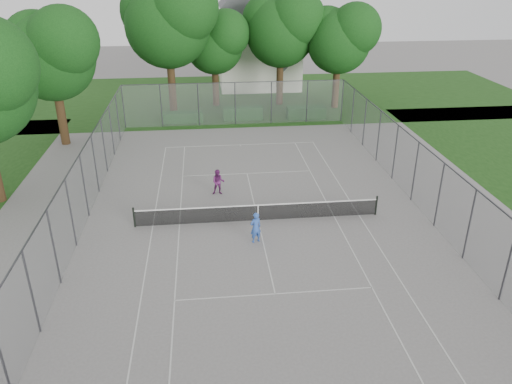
{
  "coord_description": "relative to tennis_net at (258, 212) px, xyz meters",
  "views": [
    {
      "loc": [
        -2.59,
        -23.06,
        12.55
      ],
      "look_at": [
        0.0,
        1.0,
        1.2
      ],
      "focal_mm": 35.0,
      "sensor_mm": 36.0,
      "label": 1
    }
  ],
  "objects": [
    {
      "name": "hedge_mid",
      "position": [
        0.75,
        18.35,
        0.02
      ],
      "size": [
        3.39,
        0.97,
        1.07
      ],
      "primitive_type": "cube",
      "color": "#164416",
      "rests_on": "ground"
    },
    {
      "name": "hedge_right",
      "position": [
        6.2,
        18.16,
        -0.02
      ],
      "size": [
        3.3,
        1.21,
        0.99
      ],
      "primitive_type": "cube",
      "color": "#164416",
      "rests_on": "ground"
    },
    {
      "name": "tree_side_back",
      "position": [
        -12.86,
        13.49,
        6.29
      ],
      "size": [
        6.89,
        6.29,
        9.9
      ],
      "color": "#352313",
      "rests_on": "ground"
    },
    {
      "name": "ground",
      "position": [
        0.0,
        0.0,
        -0.51
      ],
      "size": [
        120.0,
        120.0,
        0.0
      ],
      "primitive_type": "plane",
      "color": "slate",
      "rests_on": "ground"
    },
    {
      "name": "tree_far_midleft",
      "position": [
        -1.31,
        23.19,
        5.45
      ],
      "size": [
        6.04,
        5.52,
        8.68
      ],
      "color": "#352313",
      "rests_on": "ground"
    },
    {
      "name": "court_markings",
      "position": [
        0.0,
        0.0,
        -0.5
      ],
      "size": [
        11.03,
        23.83,
        0.01
      ],
      "color": "beige",
      "rests_on": "ground"
    },
    {
      "name": "grass_far",
      "position": [
        0.0,
        26.0,
        -0.51
      ],
      "size": [
        60.0,
        20.0,
        0.0
      ],
      "primitive_type": "cube",
      "color": "#193E11",
      "rests_on": "ground"
    },
    {
      "name": "tennis_net",
      "position": [
        0.0,
        0.0,
        0.0
      ],
      "size": [
        12.87,
        0.1,
        1.1
      ],
      "color": "black",
      "rests_on": "ground"
    },
    {
      "name": "house",
      "position": [
        3.47,
        30.27,
        3.63
      ],
      "size": [
        8.26,
        6.4,
        10.28
      ],
      "color": "white",
      "rests_on": "ground"
    },
    {
      "name": "girl_player",
      "position": [
        -0.36,
        -2.14,
        0.28
      ],
      "size": [
        0.68,
        0.56,
        1.59
      ],
      "primitive_type": "imported",
      "rotation": [
        0.0,
        0.0,
        3.51
      ],
      "color": "blue",
      "rests_on": "ground"
    },
    {
      "name": "tree_far_left",
      "position": [
        -5.16,
        20.96,
        7.6
      ],
      "size": [
        8.21,
        7.5,
        11.8
      ],
      "color": "#352313",
      "rests_on": "ground"
    },
    {
      "name": "tree_far_right",
      "position": [
        9.62,
        21.23,
        5.88
      ],
      "size": [
        6.48,
        5.91,
        9.31
      ],
      "color": "#352313",
      "rests_on": "ground"
    },
    {
      "name": "perimeter_fence",
      "position": [
        0.0,
        0.0,
        1.3
      ],
      "size": [
        18.08,
        34.08,
        3.52
      ],
      "color": "#38383D",
      "rests_on": "ground"
    },
    {
      "name": "hedge_left",
      "position": [
        -4.37,
        18.12,
        -0.09
      ],
      "size": [
        3.41,
        1.02,
        0.85
      ],
      "primitive_type": "cube",
      "color": "#164416",
      "rests_on": "ground"
    },
    {
      "name": "tree_far_midright",
      "position": [
        4.69,
        22.92,
        6.57
      ],
      "size": [
        7.17,
        6.54,
        10.3
      ],
      "color": "#352313",
      "rests_on": "ground"
    },
    {
      "name": "woman_player",
      "position": [
        -1.94,
        3.51,
        0.25
      ],
      "size": [
        0.78,
        0.63,
        1.52
      ],
      "primitive_type": "imported",
      "rotation": [
        0.0,
        0.0,
        -0.08
      ],
      "color": "#692362",
      "rests_on": "ground"
    }
  ]
}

